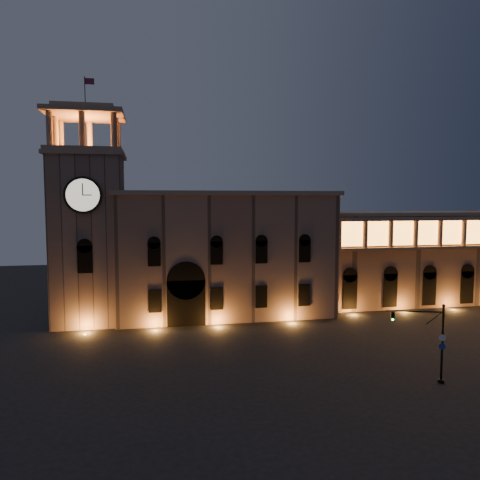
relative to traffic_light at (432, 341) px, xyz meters
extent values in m
plane|color=black|center=(-12.19, 7.07, -3.79)|extent=(160.00, 160.00, 0.00)
cube|color=#7A5C4F|center=(-14.19, 29.07, 4.71)|extent=(30.00, 12.00, 17.00)
cube|color=#886F5E|center=(-14.19, 29.07, 13.51)|extent=(30.80, 12.80, 0.60)
cube|color=black|center=(-20.19, 23.67, -0.79)|extent=(5.00, 1.40, 6.00)
cylinder|color=black|center=(-20.19, 23.67, 2.21)|extent=(5.00, 1.40, 5.00)
cube|color=orange|center=(-20.19, 23.47, -0.99)|extent=(4.20, 0.20, 5.00)
cube|color=#7A5C4F|center=(-32.69, 28.07, 7.21)|extent=(9.00, 9.00, 22.00)
cube|color=#886F5E|center=(-32.69, 28.07, 18.46)|extent=(9.80, 9.80, 0.50)
cylinder|color=black|center=(-32.69, 23.39, 13.21)|extent=(4.60, 0.35, 4.60)
cylinder|color=beige|center=(-32.69, 23.25, 13.21)|extent=(4.00, 0.12, 4.00)
cube|color=#886F5E|center=(-32.69, 28.07, 18.96)|extent=(9.40, 9.40, 0.50)
cube|color=orange|center=(-32.69, 28.07, 19.26)|extent=(6.80, 6.80, 0.15)
cylinder|color=#886F5E|center=(-36.49, 24.27, 21.31)|extent=(0.76, 0.76, 4.20)
cylinder|color=#886F5E|center=(-32.69, 24.27, 21.31)|extent=(0.76, 0.76, 4.20)
cylinder|color=#886F5E|center=(-28.89, 24.27, 21.31)|extent=(0.76, 0.76, 4.20)
cylinder|color=#886F5E|center=(-36.49, 31.87, 21.31)|extent=(0.76, 0.76, 4.20)
cylinder|color=#886F5E|center=(-32.69, 31.87, 21.31)|extent=(0.76, 0.76, 4.20)
cylinder|color=#886F5E|center=(-28.89, 31.87, 21.31)|extent=(0.76, 0.76, 4.20)
cylinder|color=#886F5E|center=(-36.49, 28.07, 21.31)|extent=(0.76, 0.76, 4.20)
cylinder|color=#886F5E|center=(-28.89, 28.07, 21.31)|extent=(0.76, 0.76, 4.20)
cube|color=#886F5E|center=(-32.69, 28.07, 23.71)|extent=(9.80, 9.80, 0.60)
cube|color=#886F5E|center=(-32.69, 28.07, 24.31)|extent=(7.50, 7.50, 0.60)
cylinder|color=black|center=(-32.69, 28.07, 26.61)|extent=(0.10, 0.10, 4.00)
plane|color=#5E1B36|center=(-32.09, 28.07, 28.01)|extent=(1.20, 0.00, 1.20)
cube|color=brown|center=(19.81, 31.07, 3.21)|extent=(40.00, 10.00, 14.00)
cube|color=#886F5E|center=(19.81, 31.07, 10.46)|extent=(40.60, 10.60, 0.50)
cube|color=#886F5E|center=(19.81, 25.57, 5.51)|extent=(40.00, 1.20, 0.40)
cube|color=#886F5E|center=(19.81, 25.57, 9.81)|extent=(40.00, 1.40, 0.50)
cube|color=orange|center=(19.81, 26.12, 7.71)|extent=(38.00, 0.15, 3.60)
cylinder|color=#886F5E|center=(1.81, 25.57, 7.71)|extent=(0.70, 0.70, 4.00)
cylinder|color=#886F5E|center=(5.81, 25.57, 7.71)|extent=(0.70, 0.70, 4.00)
cylinder|color=#886F5E|center=(9.81, 25.57, 7.71)|extent=(0.70, 0.70, 4.00)
cylinder|color=#886F5E|center=(13.81, 25.57, 7.71)|extent=(0.70, 0.70, 4.00)
cylinder|color=#886F5E|center=(17.81, 25.57, 7.71)|extent=(0.70, 0.70, 4.00)
cylinder|color=#886F5E|center=(21.81, 25.57, 7.71)|extent=(0.70, 0.70, 4.00)
cylinder|color=black|center=(0.84, -0.26, -0.30)|extent=(0.20, 0.20, 6.97)
cylinder|color=black|center=(0.84, -0.26, -3.64)|extent=(0.56, 0.56, 0.30)
sphere|color=black|center=(0.84, -0.26, 3.28)|extent=(0.28, 0.28, 0.28)
cylinder|color=black|center=(-1.53, 0.50, 2.69)|extent=(4.78, 1.64, 0.12)
cube|color=black|center=(-3.33, 1.08, 2.19)|extent=(0.37, 0.36, 0.85)
cylinder|color=#0CE53F|center=(-3.38, 0.93, 1.91)|extent=(0.20, 0.13, 0.18)
cylinder|color=silver|center=(0.75, -0.38, 0.40)|extent=(0.58, 0.22, 0.60)
cylinder|color=navy|center=(0.75, -0.38, -0.40)|extent=(0.58, 0.22, 0.60)
camera|label=1|loc=(-24.69, -36.89, 12.68)|focal=35.00mm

